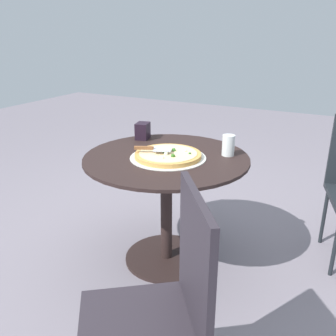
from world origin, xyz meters
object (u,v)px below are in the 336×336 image
at_px(patio_table, 166,186).
at_px(pizza_server, 153,149).
at_px(pizza_on_tray, 168,155).
at_px(napkin_dispenser, 143,131).
at_px(patio_chair_near, 162,305).
at_px(drinking_cup, 228,145).

bearing_deg(patio_table, pizza_server, -133.94).
distance_m(patio_table, pizza_server, 0.26).
bearing_deg(pizza_on_tray, patio_table, 137.35).
distance_m(patio_table, napkin_dispenser, 0.46).
bearing_deg(pizza_server, patio_chair_near, -58.52).
bearing_deg(patio_table, patio_chair_near, -62.88).
bearing_deg(pizza_server, drinking_cup, 33.26).
relative_size(patio_table, pizza_server, 4.53).
height_order(pizza_on_tray, drinking_cup, drinking_cup).
distance_m(pizza_server, drinking_cup, 0.44).
bearing_deg(drinking_cup, pizza_on_tray, -144.88).
height_order(pizza_server, patio_chair_near, patio_chair_near).
bearing_deg(pizza_server, patio_table, 46.06).
height_order(pizza_on_tray, patio_chair_near, patio_chair_near).
bearing_deg(patio_table, pizza_on_tray, -42.65).
bearing_deg(pizza_server, napkin_dispenser, 129.40).
distance_m(pizza_on_tray, drinking_cup, 0.35).
bearing_deg(patio_table, drinking_cup, 30.38).
bearing_deg(pizza_server, pizza_on_tray, 25.78).
distance_m(patio_table, patio_chair_near, 1.04).
relative_size(pizza_on_tray, patio_chair_near, 0.47).
relative_size(patio_table, patio_chair_near, 1.04).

